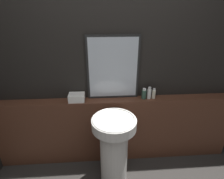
# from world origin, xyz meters

# --- Properties ---
(wall_back) EXTENTS (8.00, 0.06, 2.50)m
(wall_back) POSITION_xyz_m (0.00, 1.49, 1.25)
(wall_back) COLOR black
(wall_back) RESTS_ON ground_plane
(vanity_counter) EXTENTS (2.97, 0.16, 0.88)m
(vanity_counter) POSITION_xyz_m (0.00, 1.38, 0.44)
(vanity_counter) COLOR #512D1E
(vanity_counter) RESTS_ON ground_plane
(pedestal_sink) EXTENTS (0.46, 0.46, 0.86)m
(pedestal_sink) POSITION_xyz_m (-0.06, 1.02, 0.49)
(pedestal_sink) COLOR silver
(pedestal_sink) RESTS_ON ground_plane
(mirror) EXTENTS (0.60, 0.03, 0.74)m
(mirror) POSITION_xyz_m (-0.04, 1.44, 1.25)
(mirror) COLOR black
(mirror) RESTS_ON vanity_counter
(towel_stack) EXTENTS (0.18, 0.14, 0.09)m
(towel_stack) POSITION_xyz_m (-0.47, 1.38, 0.92)
(towel_stack) COLOR white
(towel_stack) RESTS_ON vanity_counter
(shampoo_bottle) EXTENTS (0.05, 0.05, 0.13)m
(shampoo_bottle) POSITION_xyz_m (0.33, 1.38, 0.94)
(shampoo_bottle) COLOR #2D4C3D
(shampoo_bottle) RESTS_ON vanity_counter
(conditioner_bottle) EXTENTS (0.05, 0.05, 0.15)m
(conditioner_bottle) POSITION_xyz_m (0.39, 1.38, 0.95)
(conditioner_bottle) COLOR white
(conditioner_bottle) RESTS_ON vanity_counter
(lotion_bottle) EXTENTS (0.04, 0.04, 0.13)m
(lotion_bottle) POSITION_xyz_m (0.45, 1.38, 0.94)
(lotion_bottle) COLOR beige
(lotion_bottle) RESTS_ON vanity_counter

